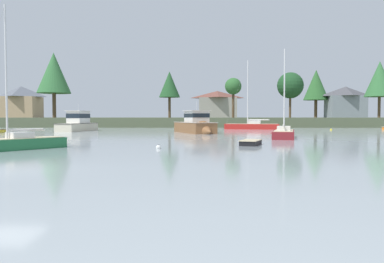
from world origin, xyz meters
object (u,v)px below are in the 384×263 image
dinghy_black (251,143)px  cruiser_wood (197,128)px  sailboat_red (252,128)px  mooring_buoy_yellow (331,130)px  sailboat_green (16,146)px  mooring_buoy_white (159,147)px  cruiser_cream (80,126)px  sailboat_maroon (284,136)px

dinghy_black → cruiser_wood: (-3.95, 20.85, 0.54)m
cruiser_wood → dinghy_black: bearing=-79.3°
sailboat_red → dinghy_black: 36.61m
cruiser_wood → mooring_buoy_yellow: size_ratio=26.42×
sailboat_green → mooring_buoy_white: 8.95m
mooring_buoy_white → mooring_buoy_yellow: bearing=55.7°
cruiser_cream → cruiser_wood: size_ratio=0.93×
mooring_buoy_yellow → mooring_buoy_white: bearing=-124.3°
cruiser_cream → sailboat_green: (6.02, -32.21, -0.54)m
sailboat_red → sailboat_maroon: bearing=-91.8°
sailboat_red → sailboat_green: 45.39m
dinghy_black → sailboat_green: 15.90m
sailboat_green → cruiser_cream: bearing=100.6°
sailboat_red → dinghy_black: size_ratio=4.17×
cruiser_wood → mooring_buoy_yellow: cruiser_wood is taller
sailboat_red → mooring_buoy_white: (-11.93, -39.27, -0.20)m
sailboat_maroon → mooring_buoy_yellow: sailboat_maroon is taller
cruiser_cream → dinghy_black: bearing=-52.7°
sailboat_red → cruiser_cream: 28.05m
sailboat_maroon → cruiser_wood: size_ratio=0.89×
sailboat_maroon → sailboat_red: bearing=88.2°
cruiser_cream → sailboat_maroon: sailboat_maroon is taller
sailboat_red → sailboat_green: size_ratio=1.31×
cruiser_wood → mooring_buoy_yellow: (21.24, 10.92, -0.60)m
sailboat_red → cruiser_cream: size_ratio=1.26×
dinghy_black → sailboat_green: size_ratio=0.31×
dinghy_black → mooring_buoy_yellow: dinghy_black is taller
sailboat_maroon → cruiser_wood: sailboat_maroon is taller
cruiser_wood → mooring_buoy_white: bearing=-96.0°
cruiser_cream → sailboat_maroon: (25.98, -18.71, -0.53)m
dinghy_black → mooring_buoy_white: (-6.47, -3.07, -0.07)m
dinghy_black → mooring_buoy_white: bearing=-154.6°
cruiser_cream → mooring_buoy_white: 34.53m
cruiser_wood → mooring_buoy_white: 24.06m
sailboat_maroon → sailboat_green: (-19.96, -13.50, -0.01)m
cruiser_cream → cruiser_wood: (17.43, -7.22, -0.07)m
mooring_buoy_white → cruiser_cream: bearing=115.6°
sailboat_maroon → mooring_buoy_white: (-11.08, -12.43, -0.15)m
sailboat_maroon → sailboat_green: bearing=-145.9°
sailboat_red → sailboat_maroon: 26.84m
cruiser_cream → mooring_buoy_white: size_ratio=25.22×
cruiser_cream → mooring_buoy_white: bearing=-64.4°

